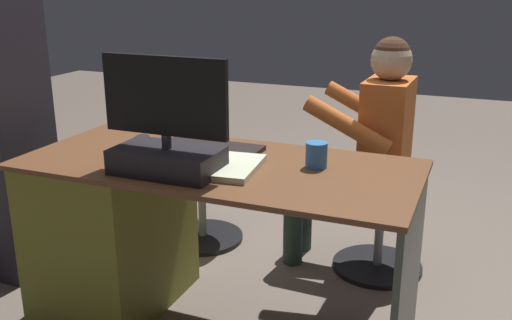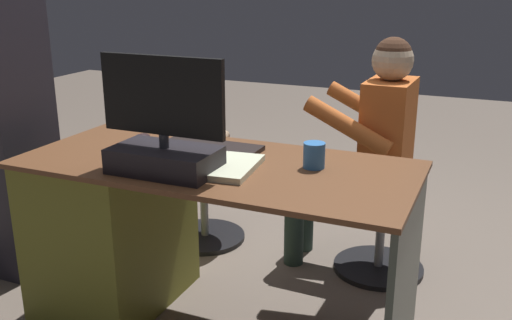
{
  "view_description": "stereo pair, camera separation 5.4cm",
  "coord_description": "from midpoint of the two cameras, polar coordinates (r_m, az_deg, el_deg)",
  "views": [
    {
      "loc": [
        -0.94,
        2.31,
        1.4
      ],
      "look_at": [
        -0.01,
        0.02,
        0.62
      ],
      "focal_mm": 40.67,
      "sensor_mm": 36.0,
      "label": 1
    },
    {
      "loc": [
        -0.98,
        2.29,
        1.4
      ],
      "look_at": [
        -0.01,
        0.02,
        0.62
      ],
      "focal_mm": 40.67,
      "sensor_mm": 36.0,
      "label": 2
    }
  ],
  "objects": [
    {
      "name": "ground_plane",
      "position": [
        2.86,
        -0.5,
        -11.72
      ],
      "size": [
        10.0,
        10.0,
        0.0
      ],
      "primitive_type": "plane",
      "color": "#6E6054"
    },
    {
      "name": "desk",
      "position": [
        2.56,
        -12.75,
        -6.38
      ],
      "size": [
        1.54,
        0.69,
        0.72
      ],
      "color": "brown",
      "rests_on": "ground_plane"
    },
    {
      "name": "monitor",
      "position": [
        2.11,
        -9.51,
        1.9
      ],
      "size": [
        0.49,
        0.23,
        0.42
      ],
      "color": "black",
      "rests_on": "desk"
    },
    {
      "name": "keyboard",
      "position": [
        2.41,
        -4.91,
        1.32
      ],
      "size": [
        0.42,
        0.14,
        0.02
      ],
      "primitive_type": "cube",
      "color": "black",
      "rests_on": "desk"
    },
    {
      "name": "computer_mouse",
      "position": [
        2.54,
        -11.8,
        2.07
      ],
      "size": [
        0.06,
        0.1,
        0.04
      ],
      "primitive_type": "ellipsoid",
      "color": "black",
      "rests_on": "desk"
    },
    {
      "name": "cup",
      "position": [
        2.17,
        5.25,
        0.5
      ],
      "size": [
        0.08,
        0.08,
        0.1
      ],
      "primitive_type": "cylinder",
      "color": "#3372BF",
      "rests_on": "desk"
    },
    {
      "name": "tv_remote",
      "position": [
        2.32,
        -12.2,
        0.35
      ],
      "size": [
        0.08,
        0.16,
        0.02
      ],
      "primitive_type": "cube",
      "rotation": [
        0.0,
        0.0,
        -0.28
      ],
      "color": "black",
      "rests_on": "desk"
    },
    {
      "name": "notebook_binder",
      "position": [
        2.15,
        -3.51,
        -0.64
      ],
      "size": [
        0.25,
        0.32,
        0.02
      ],
      "primitive_type": "cube",
      "rotation": [
        0.0,
        0.0,
        0.11
      ],
      "color": "beige",
      "rests_on": "desk"
    },
    {
      "name": "office_chair_teddy",
      "position": [
        3.18,
        -5.83,
        -3.51
      ],
      "size": [
        0.44,
        0.44,
        0.44
      ],
      "color": "black",
      "rests_on": "ground_plane"
    },
    {
      "name": "teddy_bear",
      "position": [
        3.09,
        -5.91,
        2.11
      ],
      "size": [
        0.23,
        0.24,
        0.33
      ],
      "color": "#D8AD86",
      "rests_on": "office_chair_teddy"
    },
    {
      "name": "visitor_chair",
      "position": [
        2.91,
        11.59,
        -5.93
      ],
      "size": [
        0.44,
        0.44,
        0.44
      ],
      "color": "black",
      "rests_on": "ground_plane"
    },
    {
      "name": "person",
      "position": [
        2.79,
        10.21,
        2.04
      ],
      "size": [
        0.57,
        0.48,
        1.15
      ],
      "color": "#CD642A",
      "rests_on": "ground_plane"
    }
  ]
}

